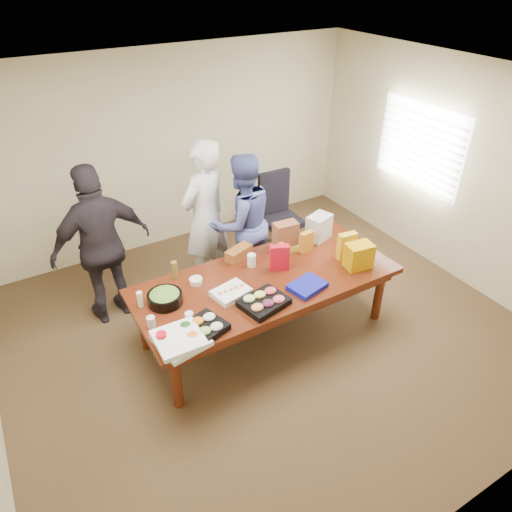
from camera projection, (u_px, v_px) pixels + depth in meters
floor at (265, 332)px, 5.35m from camera, size 5.50×5.00×0.02m
ceiling at (269, 87)px, 3.86m from camera, size 5.50×5.00×0.02m
wall_back at (171, 151)px, 6.40m from camera, size 5.50×0.04×2.70m
wall_front at (485, 409)px, 2.81m from camera, size 5.50×0.04×2.70m
wall_right at (456, 173)px, 5.77m from camera, size 0.04×5.00×2.70m
window_panel at (419, 147)px, 6.11m from camera, size 0.03×1.40×1.10m
window_blinds at (417, 147)px, 6.09m from camera, size 0.04×1.36×1.00m
conference_table at (266, 306)px, 5.14m from camera, size 2.80×1.20×0.75m
office_chair at (282, 218)px, 6.44m from camera, size 0.59×0.59×1.12m
person_center at (205, 218)px, 5.60m from camera, size 0.83×0.68×1.94m
person_right at (242, 223)px, 5.68m from camera, size 0.88×0.69×1.76m
person_left at (102, 246)px, 5.10m from camera, size 1.16×0.58×1.90m
veggie_tray at (201, 330)px, 4.23m from camera, size 0.51×0.44×0.07m
fruit_tray at (264, 302)px, 4.55m from camera, size 0.50×0.43×0.07m
sheet_cake at (231, 293)px, 4.69m from camera, size 0.40×0.33×0.06m
salad_bowl at (165, 298)px, 4.57m from camera, size 0.40×0.40×0.11m
chip_bag_blue at (307, 286)px, 4.78m from camera, size 0.41×0.34×0.05m
chip_bag_red at (279, 258)px, 5.00m from camera, size 0.22×0.16×0.30m
chip_bag_yellow at (347, 246)px, 5.18m from camera, size 0.22×0.11×0.32m
chip_bag_orange at (306, 242)px, 5.32m from camera, size 0.17×0.09×0.25m
mayo_jar at (252, 260)px, 5.10m from camera, size 0.11×0.11×0.15m
mustard_bottle at (281, 249)px, 5.26m from camera, size 0.08×0.08×0.17m
dressing_bottle at (175, 270)px, 4.89m from camera, size 0.08×0.08×0.20m
ranch_bottle at (140, 299)px, 4.51m from camera, size 0.07×0.07×0.17m
banana_bunch at (289, 247)px, 5.39m from camera, size 0.25×0.19×0.07m
bread_loaf at (239, 253)px, 5.23m from camera, size 0.35×0.24×0.13m
kraft_bag at (285, 237)px, 5.31m from camera, size 0.29×0.18×0.35m
red_cup at (162, 339)px, 4.09m from camera, size 0.09×0.09×0.12m
clear_cup_a at (189, 318)px, 4.33m from camera, size 0.09×0.09×0.11m
clear_cup_b at (151, 322)px, 4.28m from camera, size 0.09×0.09×0.11m
pizza_box_lower at (182, 341)px, 4.12m from camera, size 0.47×0.47×0.05m
pizza_box_upper at (179, 339)px, 4.07m from camera, size 0.42×0.42×0.05m
plate_a at (303, 242)px, 5.53m from camera, size 0.33×0.33×0.02m
plate_b at (303, 240)px, 5.57m from camera, size 0.30×0.30×0.01m
dip_bowl_a at (278, 251)px, 5.32m from camera, size 0.19×0.19×0.06m
dip_bowl_b at (196, 281)px, 4.86m from camera, size 0.16×0.16×0.06m
grocery_bag_white at (319, 227)px, 5.54m from camera, size 0.33×0.28×0.30m
grocery_bag_yellow at (359, 256)px, 5.04m from camera, size 0.31×0.24×0.28m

